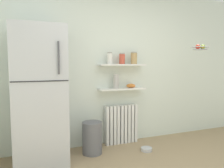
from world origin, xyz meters
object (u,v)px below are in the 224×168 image
(hanging_fruit_basket, at_px, (200,47))
(shelf_bowl, at_px, (131,86))
(vase, at_px, (116,81))
(trash_bin, at_px, (92,138))
(storage_jar_2, at_px, (134,58))
(pet_food_bowl, at_px, (146,149))
(storage_jar_0, at_px, (110,58))
(refrigerator, at_px, (39,96))
(radiator, at_px, (121,124))
(storage_jar_1, at_px, (122,59))

(hanging_fruit_basket, bearing_deg, shelf_bowl, 156.94)
(vase, distance_m, trash_bin, 0.98)
(storage_jar_2, height_order, pet_food_bowl, storage_jar_2)
(storage_jar_0, bearing_deg, refrigerator, -168.31)
(refrigerator, bearing_deg, shelf_bowl, 8.73)
(refrigerator, bearing_deg, radiator, 11.07)
(trash_bin, bearing_deg, storage_jar_0, 30.66)
(vase, bearing_deg, refrigerator, -169.36)
(refrigerator, distance_m, storage_jar_1, 1.43)
(storage_jar_1, xyz_separation_m, storage_jar_2, (0.22, 0.00, 0.01))
(storage_jar_1, relative_size, vase, 0.77)
(shelf_bowl, bearing_deg, storage_jar_1, 180.00)
(radiator, bearing_deg, storage_jar_2, -7.87)
(refrigerator, relative_size, shelf_bowl, 12.06)
(refrigerator, xyz_separation_m, shelf_bowl, (1.49, 0.23, 0.06))
(storage_jar_1, distance_m, hanging_fruit_basket, 1.31)
(storage_jar_1, relative_size, hanging_fruit_basket, 0.64)
(storage_jar_0, distance_m, storage_jar_1, 0.22)
(shelf_bowl, distance_m, pet_food_bowl, 1.05)
(trash_bin, bearing_deg, hanging_fruit_basket, -7.26)
(refrigerator, height_order, storage_jar_0, refrigerator)
(storage_jar_1, distance_m, trash_bin, 1.35)
(shelf_bowl, height_order, pet_food_bowl, shelf_bowl)
(storage_jar_1, relative_size, pet_food_bowl, 1.04)
(radiator, xyz_separation_m, hanging_fruit_basket, (1.21, -0.48, 1.29))
(storage_jar_0, relative_size, shelf_bowl, 1.24)
(trash_bin, height_order, pet_food_bowl, trash_bin)
(radiator, xyz_separation_m, shelf_bowl, (0.17, -0.03, 0.65))
(pet_food_bowl, bearing_deg, storage_jar_1, 118.01)
(refrigerator, distance_m, storage_jar_2, 1.64)
(storage_jar_0, distance_m, hanging_fruit_basket, 1.51)
(refrigerator, bearing_deg, trash_bin, 0.85)
(radiator, bearing_deg, pet_food_bowl, -63.56)
(trash_bin, height_order, hanging_fruit_basket, hanging_fruit_basket)
(shelf_bowl, bearing_deg, vase, 180.00)
(pet_food_bowl, bearing_deg, trash_bin, 165.22)
(pet_food_bowl, relative_size, hanging_fruit_basket, 0.61)
(storage_jar_0, xyz_separation_m, trash_bin, (-0.37, -0.22, -1.20))
(pet_food_bowl, bearing_deg, storage_jar_2, 91.65)
(storage_jar_0, distance_m, vase, 0.39)
(storage_jar_2, distance_m, trash_bin, 1.46)
(hanging_fruit_basket, bearing_deg, trash_bin, 172.74)
(radiator, relative_size, pet_food_bowl, 3.75)
(shelf_bowl, relative_size, hanging_fruit_basket, 0.54)
(storage_jar_1, bearing_deg, storage_jar_0, 180.00)
(storage_jar_1, bearing_deg, radiator, 90.00)
(storage_jar_1, height_order, shelf_bowl, storage_jar_1)
(radiator, distance_m, vase, 0.75)
(storage_jar_0, relative_size, trash_bin, 0.39)
(radiator, distance_m, pet_food_bowl, 0.60)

